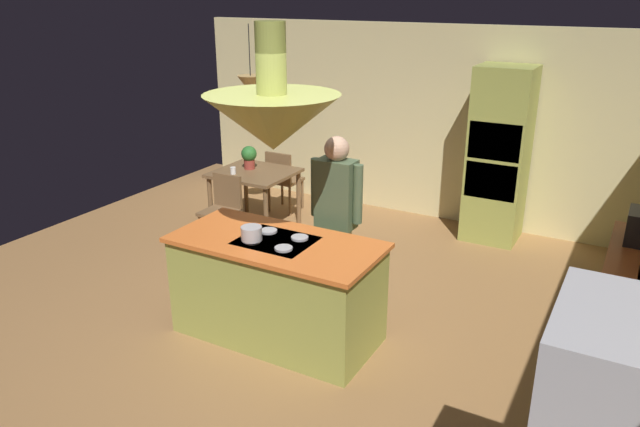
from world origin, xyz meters
TOP-DOWN VIEW (x-y plane):
  - ground at (0.00, 0.00)m, footprint 8.16×8.16m
  - wall_back at (0.00, 3.45)m, footprint 6.80×0.10m
  - kitchen_island at (0.00, -0.20)m, footprint 1.83×0.89m
  - counter_run_right at (2.84, 0.60)m, footprint 0.73×2.28m
  - oven_tower at (1.10, 3.04)m, footprint 0.66×0.62m
  - dining_table at (-1.70, 1.90)m, footprint 0.98×0.89m
  - person_at_island at (0.21, 0.52)m, footprint 0.53×0.23m
  - range_hood at (0.00, -0.20)m, footprint 1.10×1.10m
  - pendant_light_over_table at (-1.70, 1.90)m, footprint 0.32×0.32m
  - chair_facing_island at (-1.70, 1.23)m, footprint 0.40×0.40m
  - chair_by_back_wall at (-1.70, 2.57)m, footprint 0.40×0.40m
  - potted_plant_on_table at (-1.82, 1.98)m, footprint 0.20×0.20m
  - cup_on_table at (-1.86, 1.68)m, footprint 0.07×0.07m
  - cooking_pot_on_cooktop at (-0.16, -0.33)m, footprint 0.18×0.18m

SIDE VIEW (x-z plane):
  - ground at x=0.00m, z-range 0.00..0.00m
  - kitchen_island at x=0.00m, z-range -0.01..0.94m
  - counter_run_right at x=2.84m, z-range 0.01..0.94m
  - chair_facing_island at x=-1.70m, z-range 0.07..0.94m
  - chair_by_back_wall at x=-1.70m, z-range 0.07..0.94m
  - dining_table at x=-1.70m, z-range 0.27..1.03m
  - cup_on_table at x=-1.86m, z-range 0.76..0.85m
  - potted_plant_on_table at x=-1.82m, z-range 0.78..1.08m
  - person_at_island at x=0.21m, z-range 0.13..1.85m
  - cooking_pot_on_cooktop at x=-0.16m, z-range 0.95..1.07m
  - oven_tower at x=1.10m, z-range 0.00..2.13m
  - wall_back at x=0.00m, z-range 0.00..2.55m
  - pendant_light_over_table at x=-1.70m, z-range 1.45..2.27m
  - range_hood at x=0.00m, z-range 1.48..2.48m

